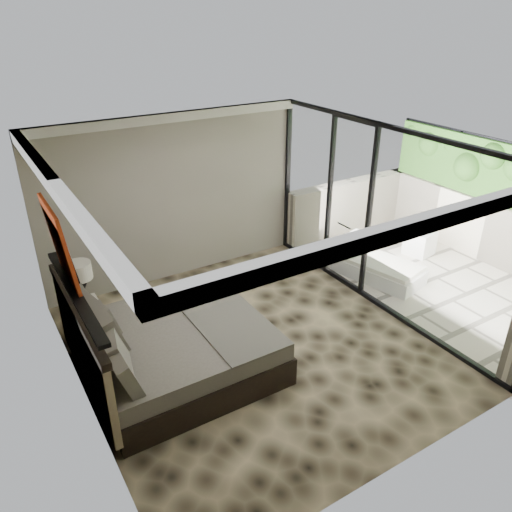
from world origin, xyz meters
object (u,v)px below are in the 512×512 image
ottoman (420,242)px  lounger (376,267)px  bed (170,347)px  nightstand (85,322)px  table_lamp (80,278)px

ottoman → lounger: lounger is taller
bed → lounger: bed is taller
nightstand → ottoman: size_ratio=1.03×
table_lamp → bed: bearing=-63.6°
table_lamp → ottoman: 6.14m
nightstand → table_lamp: 0.69m
table_lamp → lounger: bearing=-10.9°
nightstand → lounger: (4.77, -0.88, -0.06)m
table_lamp → nightstand: bearing=-148.7°
bed → nightstand: 1.55m
bed → nightstand: bed is taller
bed → ottoman: (5.37, 0.72, -0.14)m
bed → lounger: (4.03, 0.48, -0.19)m
nightstand → table_lamp: (0.04, 0.03, 0.69)m
lounger → table_lamp: bearing=155.0°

